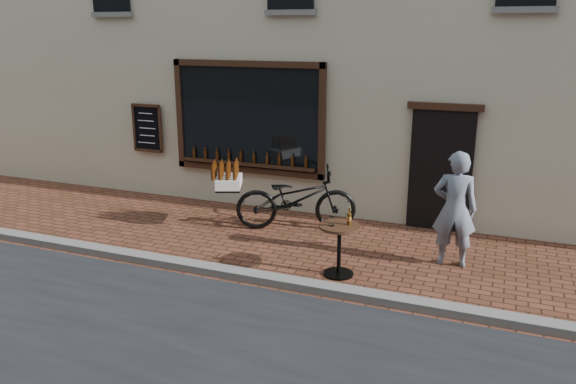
% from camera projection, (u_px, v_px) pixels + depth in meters
% --- Properties ---
extents(ground, '(90.00, 90.00, 0.00)m').
position_uv_depth(ground, '(268.00, 289.00, 7.96)').
color(ground, '#512A1A').
rests_on(ground, ground).
extents(kerb, '(90.00, 0.25, 0.12)m').
position_uv_depth(kerb, '(273.00, 280.00, 8.12)').
color(kerb, slate).
rests_on(kerb, ground).
extents(cargo_bicycle, '(2.61, 1.59, 1.23)m').
position_uv_depth(cargo_bicycle, '(293.00, 198.00, 10.24)').
color(cargo_bicycle, black).
rests_on(cargo_bicycle, ground).
extents(bistro_table, '(0.62, 0.62, 1.06)m').
position_uv_depth(bistro_table, '(340.00, 239.00, 8.28)').
color(bistro_table, black).
rests_on(bistro_table, ground).
extents(pedestrian, '(0.70, 0.50, 1.82)m').
position_uv_depth(pedestrian, '(455.00, 209.00, 8.56)').
color(pedestrian, slate).
rests_on(pedestrian, ground).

